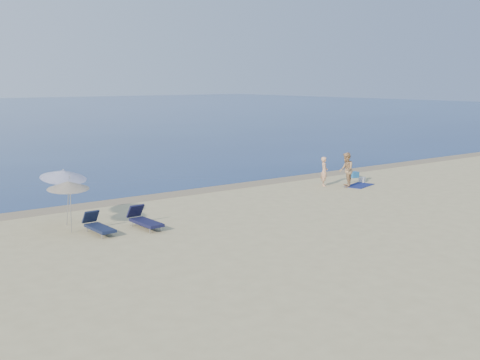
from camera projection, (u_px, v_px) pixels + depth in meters
name	position (u px, v px, depth m)	size (l,w,h in m)	color
wet_sand_strip	(239.00, 185.00, 32.00)	(240.00, 1.60, 0.00)	#847254
person_left	(324.00, 171.00, 31.71)	(0.57, 0.37, 1.55)	tan
person_right	(346.00, 170.00, 31.39)	(0.88, 0.69, 1.82)	tan
beach_towel	(359.00, 185.00, 31.88)	(1.76, 0.98, 0.03)	#101951
white_bag	(362.00, 180.00, 32.86)	(0.34, 0.29, 0.29)	silver
blue_cooler	(354.00, 175.00, 34.50)	(0.47, 0.33, 0.33)	#1D5DA0
umbrella_near	(63.00, 174.00, 23.11)	(2.06, 2.09, 2.32)	silver
umbrella_far	(68.00, 185.00, 21.91)	(1.83, 1.85, 2.03)	silver
lounger_left	(98.00, 226.00, 21.98)	(0.61, 1.76, 0.77)	#141D39
lounger_right	(144.00, 220.00, 22.78)	(0.67, 1.87, 0.82)	#131536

